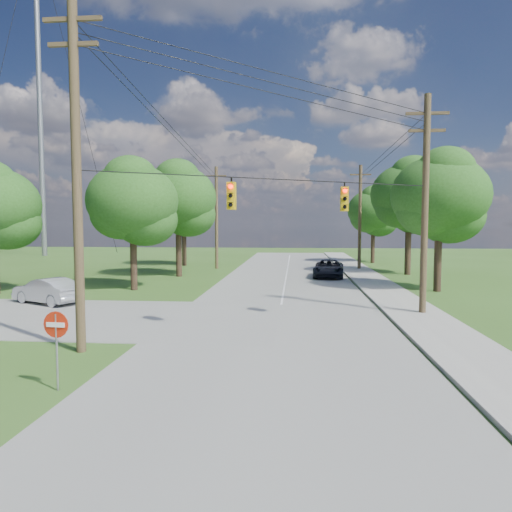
# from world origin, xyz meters

# --- Properties ---
(ground) EXTENTS (140.00, 140.00, 0.00)m
(ground) POSITION_xyz_m (0.00, 0.00, 0.00)
(ground) COLOR #34591D
(ground) RESTS_ON ground
(main_road) EXTENTS (10.00, 100.00, 0.03)m
(main_road) POSITION_xyz_m (2.00, 5.00, 0.01)
(main_road) COLOR gray
(main_road) RESTS_ON ground
(sidewalk_east) EXTENTS (2.60, 100.00, 0.12)m
(sidewalk_east) POSITION_xyz_m (8.70, 5.00, 0.06)
(sidewalk_east) COLOR #A9A69E
(sidewalk_east) RESTS_ON ground
(pole_sw) EXTENTS (2.00, 0.32, 12.00)m
(pole_sw) POSITION_xyz_m (-4.60, 0.40, 6.23)
(pole_sw) COLOR brown
(pole_sw) RESTS_ON ground
(pole_ne) EXTENTS (2.00, 0.32, 10.50)m
(pole_ne) POSITION_xyz_m (8.90, 8.00, 5.47)
(pole_ne) COLOR brown
(pole_ne) RESTS_ON ground
(pole_north_e) EXTENTS (2.00, 0.32, 10.00)m
(pole_north_e) POSITION_xyz_m (8.90, 30.00, 5.13)
(pole_north_e) COLOR brown
(pole_north_e) RESTS_ON ground
(pole_north_w) EXTENTS (2.00, 0.32, 10.00)m
(pole_north_w) POSITION_xyz_m (-5.00, 30.00, 5.13)
(pole_north_w) COLOR brown
(pole_north_w) RESTS_ON ground
(power_lines) EXTENTS (13.93, 29.62, 4.93)m
(power_lines) POSITION_xyz_m (1.50, 11.54, 9.15)
(power_lines) COLOR black
(power_lines) RESTS_ON ground
(traffic_signals) EXTENTS (4.91, 3.27, 1.05)m
(traffic_signals) POSITION_xyz_m (2.55, 4.43, 5.50)
(traffic_signals) COLOR gold
(traffic_signals) RESTS_ON ground
(radio_mast) EXTENTS (0.70, 0.70, 45.00)m
(radio_mast) POSITION_xyz_m (-32.00, 46.00, 22.50)
(radio_mast) COLOR gray
(radio_mast) RESTS_ON ground
(tree_w_near) EXTENTS (6.00, 6.00, 8.40)m
(tree_w_near) POSITION_xyz_m (-8.00, 15.00, 5.92)
(tree_w_near) COLOR #412D20
(tree_w_near) RESTS_ON ground
(tree_w_mid) EXTENTS (6.40, 6.40, 9.22)m
(tree_w_mid) POSITION_xyz_m (-7.00, 23.00, 6.58)
(tree_w_mid) COLOR #412D20
(tree_w_mid) RESTS_ON ground
(tree_w_far) EXTENTS (6.00, 6.00, 8.73)m
(tree_w_far) POSITION_xyz_m (-9.00, 33.00, 6.25)
(tree_w_far) COLOR #412D20
(tree_w_far) RESTS_ON ground
(tree_e_near) EXTENTS (6.20, 6.20, 8.81)m
(tree_e_near) POSITION_xyz_m (12.00, 16.00, 6.25)
(tree_e_near) COLOR #412D20
(tree_e_near) RESTS_ON ground
(tree_e_mid) EXTENTS (6.60, 6.60, 9.64)m
(tree_e_mid) POSITION_xyz_m (12.50, 26.00, 6.91)
(tree_e_mid) COLOR #412D20
(tree_e_mid) RESTS_ON ground
(tree_e_far) EXTENTS (5.80, 5.80, 8.32)m
(tree_e_far) POSITION_xyz_m (11.50, 38.00, 5.92)
(tree_e_far) COLOR #412D20
(tree_e_far) RESTS_ON ground
(car_cross_silver) EXTENTS (4.52, 3.17, 1.41)m
(car_cross_silver) POSITION_xyz_m (-10.85, 9.30, 0.74)
(car_cross_silver) COLOR #B2B4B9
(car_cross_silver) RESTS_ON cross_road
(car_main_north) EXTENTS (2.89, 5.36, 1.43)m
(car_main_north) POSITION_xyz_m (5.50, 23.23, 0.74)
(car_main_north) COLOR black
(car_main_north) RESTS_ON main_road
(do_not_enter_sign) EXTENTS (0.71, 0.11, 2.12)m
(do_not_enter_sign) POSITION_xyz_m (-3.50, -3.20, 1.56)
(do_not_enter_sign) COLOR gray
(do_not_enter_sign) RESTS_ON ground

